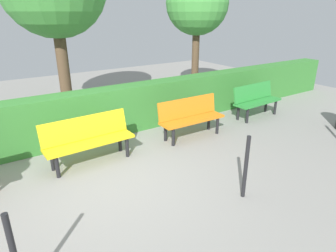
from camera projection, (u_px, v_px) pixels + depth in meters
The scene contains 7 objects.
ground_plane at pixel (110, 180), 4.91m from camera, with size 18.99×18.99×0.00m, color gray.
bench_green at pixel (256, 99), 7.76m from camera, with size 1.47×0.52×0.86m.
bench_orange at pixel (190, 116), 6.50m from camera, with size 1.53×0.47×0.86m.
bench_yellow at pixel (88, 138), 5.37m from camera, with size 1.64×0.53×0.86m.
hedge_row at pixel (119, 110), 6.73m from camera, with size 14.99×0.53×1.06m, color #387F33.
tree_near at pixel (197, 4), 8.89m from camera, with size 1.90×1.90×3.83m.
railing_post_mid at pixel (246, 167), 4.32m from camera, with size 0.06×0.06×1.00m, color black.
Camera 1 is at (1.55, 4.07, 2.63)m, focal length 31.45 mm.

